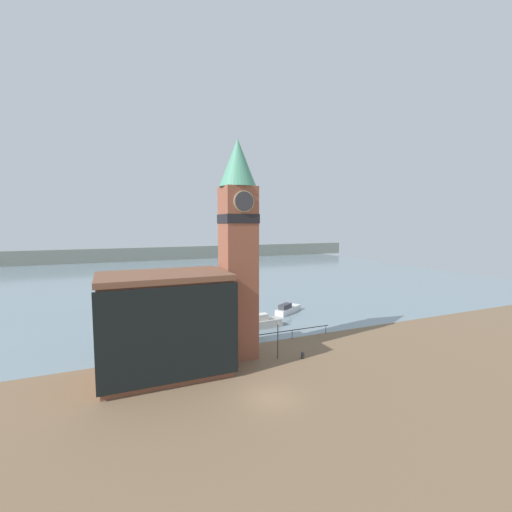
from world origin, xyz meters
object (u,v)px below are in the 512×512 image
clock_tower (238,243)px  boat_near (265,322)px  boat_far (288,309)px  lamp_post (278,333)px  pier_building (165,323)px  mooring_bollard_near (303,355)px

clock_tower → boat_near: bearing=49.9°
boat_far → lamp_post: 18.52m
pier_building → mooring_bollard_near: pier_building is taller
lamp_post → mooring_bollard_near: bearing=-21.4°
clock_tower → pier_building: bearing=-171.0°
pier_building → boat_far: pier_building is taller
pier_building → clock_tower: bearing=9.0°
clock_tower → lamp_post: size_ratio=5.75×
boat_near → lamp_post: 11.01m
clock_tower → boat_near: 15.19m
boat_near → pier_building: bearing=-151.6°
pier_building → lamp_post: size_ratio=3.01×
clock_tower → lamp_post: clock_tower is taller
boat_near → lamp_post: (-3.30, -10.32, 2.00)m
clock_tower → boat_far: size_ratio=3.97×
clock_tower → boat_far: clock_tower is taller
pier_building → lamp_post: (11.01, -1.18, -1.97)m
pier_building → boat_near: pier_building is taller
boat_near → boat_far: 8.33m
boat_near → clock_tower: bearing=-134.3°
clock_tower → mooring_bollard_near: (5.78, -3.33, -11.45)m
boat_far → mooring_bollard_near: boat_far is taller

